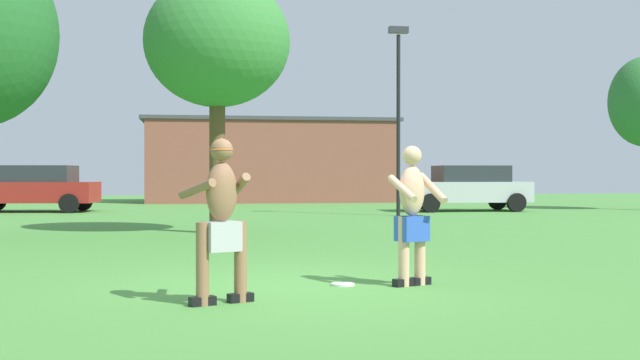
{
  "coord_description": "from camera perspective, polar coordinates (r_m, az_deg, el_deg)",
  "views": [
    {
      "loc": [
        -1.11,
        -9.23,
        1.31
      ],
      "look_at": [
        0.3,
        -0.29,
        1.24
      ],
      "focal_mm": 45.47,
      "sensor_mm": 36.0,
      "label": 1
    }
  ],
  "objects": [
    {
      "name": "frisbee",
      "position": [
        9.54,
        1.62,
        -7.35
      ],
      "size": [
        0.28,
        0.28,
        0.03
      ],
      "primitive_type": "cylinder",
      "color": "white",
      "rests_on": "ground_plane"
    },
    {
      "name": "car_red_near_post",
      "position": [
        29.2,
        -19.54,
        -0.51
      ],
      "size": [
        4.48,
        2.44,
        1.58
      ],
      "color": "maroon",
      "rests_on": "ground_plane"
    },
    {
      "name": "player_in_blue",
      "position": [
        9.5,
        6.52,
        -2.29
      ],
      "size": [
        0.66,
        0.72,
        1.63
      ],
      "color": "black",
      "rests_on": "ground_plane"
    },
    {
      "name": "car_silver_mid_lot",
      "position": [
        28.62,
        10.29,
        -0.51
      ],
      "size": [
        4.33,
        2.07,
        1.58
      ],
      "color": "silver",
      "rests_on": "ground_plane"
    },
    {
      "name": "lamp_post",
      "position": [
        25.21,
        5.54,
        5.61
      ],
      "size": [
        0.6,
        0.24,
        5.84
      ],
      "color": "black",
      "rests_on": "ground_plane"
    },
    {
      "name": "ground_plane",
      "position": [
        9.39,
        -2.11,
        -7.56
      ],
      "size": [
        80.0,
        80.0,
        0.0
      ],
      "primitive_type": "plane",
      "color": "#4C8E3D"
    },
    {
      "name": "player_with_cap",
      "position": [
        8.19,
        -6.96,
        -2.33
      ],
      "size": [
        0.77,
        0.72,
        1.67
      ],
      "color": "black",
      "rests_on": "ground_plane"
    },
    {
      "name": "tree_behind_players",
      "position": [
        18.1,
        -7.25,
        9.55
      ],
      "size": [
        3.19,
        3.19,
        5.64
      ],
      "color": "brown",
      "rests_on": "ground_plane"
    },
    {
      "name": "outbuilding_behind_lot",
      "position": [
        37.54,
        -3.57,
        1.38
      ],
      "size": [
        11.56,
        4.63,
        3.81
      ],
      "color": "brown",
      "rests_on": "ground_plane"
    }
  ]
}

